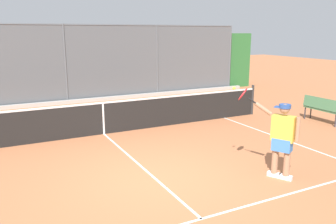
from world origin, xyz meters
The scene contains 5 objects.
ground_plane centered at (0.00, 0.00, 0.00)m, with size 60.00×60.00×0.00m, color #B76B42.
fence_backdrop centered at (0.00, -9.42, 1.42)m, with size 19.74×1.37×3.25m.
tennis_net centered at (0.00, -3.64, 0.49)m, with size 11.16×0.09×1.07m.
tennis_player centered at (-2.27, 1.03, 0.89)m, with size 0.90×1.08×1.84m.
courtside_bench centered at (-6.78, -1.67, 0.51)m, with size 0.40×1.30×0.84m.
Camera 1 is at (2.75, 5.88, 2.91)m, focal length 36.96 mm.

